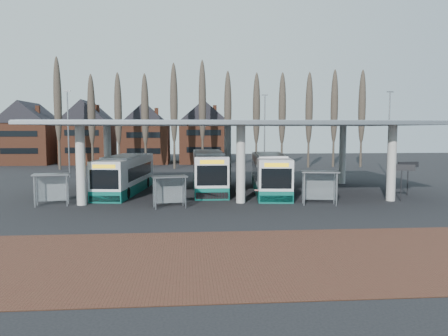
{
  "coord_description": "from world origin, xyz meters",
  "views": [
    {
      "loc": [
        -4.04,
        -30.61,
        5.67
      ],
      "look_at": [
        -0.92,
        7.0,
        2.3
      ],
      "focal_mm": 35.0,
      "sensor_mm": 36.0,
      "label": 1
    }
  ],
  "objects": [
    {
      "name": "bus_1",
      "position": [
        -2.11,
        10.32,
        1.7
      ],
      "size": [
        2.84,
        13.0,
        3.61
      ],
      "rotation": [
        0.0,
        0.0,
        -0.0
      ],
      "color": "silver",
      "rests_on": "ground"
    },
    {
      "name": "lamp_post_a",
      "position": [
        -18.0,
        22.0,
        5.34
      ],
      "size": [
        0.8,
        0.16,
        10.17
      ],
      "color": "slate",
      "rests_on": "ground"
    },
    {
      "name": "bus_2",
      "position": [
        3.31,
        8.14,
        1.64
      ],
      "size": [
        3.95,
        12.7,
        3.47
      ],
      "rotation": [
        0.0,
        0.0,
        -0.1
      ],
      "color": "silver",
      "rests_on": "ground"
    },
    {
      "name": "ground",
      "position": [
        0.0,
        0.0,
        0.0
      ],
      "size": [
        140.0,
        140.0,
        0.0
      ],
      "primitive_type": "plane",
      "color": "black",
      "rests_on": "ground"
    },
    {
      "name": "bus_0",
      "position": [
        -9.65,
        9.06,
        1.57
      ],
      "size": [
        4.07,
        12.21,
        3.33
      ],
      "rotation": [
        0.0,
        0.0,
        -0.13
      ],
      "color": "silver",
      "rests_on": "ground"
    },
    {
      "name": "shelter_0",
      "position": [
        -14.13,
        2.44,
        1.74
      ],
      "size": [
        2.75,
        1.7,
        2.39
      ],
      "rotation": [
        0.0,
        0.0,
        0.17
      ],
      "color": "gray",
      "rests_on": "ground"
    },
    {
      "name": "brick_strip",
      "position": [
        0.0,
        -12.0,
        0.01
      ],
      "size": [
        70.0,
        10.0,
        0.03
      ],
      "primitive_type": "cube",
      "color": "#4E2D1F",
      "rests_on": "ground"
    },
    {
      "name": "townhouse_row",
      "position": [
        -15.75,
        44.0,
        5.94
      ],
      "size": [
        36.8,
        10.3,
        12.25
      ],
      "color": "brown",
      "rests_on": "ground"
    },
    {
      "name": "info_sign_1",
      "position": [
        14.78,
        5.16,
        2.43
      ],
      "size": [
        1.94,
        0.35,
        2.89
      ],
      "rotation": [
        0.0,
        0.0,
        0.13
      ],
      "color": "black",
      "rests_on": "ground"
    },
    {
      "name": "shelter_2",
      "position": [
        5.81,
        1.25,
        1.85
      ],
      "size": [
        2.93,
        1.81,
        2.55
      ],
      "rotation": [
        0.0,
        0.0,
        -0.17
      ],
      "color": "gray",
      "rests_on": "ground"
    },
    {
      "name": "barrier",
      "position": [
        2.2,
        2.93,
        0.83
      ],
      "size": [
        2.14,
        0.64,
        1.07
      ],
      "rotation": [
        0.0,
        0.0,
        0.06
      ],
      "color": "black",
      "rests_on": "ground"
    },
    {
      "name": "poplar_row",
      "position": [
        0.0,
        33.0,
        8.78
      ],
      "size": [
        45.1,
        1.1,
        14.5
      ],
      "color": "#473D33",
      "rests_on": "ground"
    },
    {
      "name": "shelter_1",
      "position": [
        -5.41,
        0.85,
        1.69
      ],
      "size": [
        2.7,
        1.72,
        2.32
      ],
      "rotation": [
        0.0,
        0.0,
        0.2
      ],
      "color": "gray",
      "rests_on": "ground"
    },
    {
      "name": "lamp_post_b",
      "position": [
        6.0,
        26.0,
        5.34
      ],
      "size": [
        0.8,
        0.16,
        10.17
      ],
      "color": "slate",
      "rests_on": "ground"
    },
    {
      "name": "lamp_post_c",
      "position": [
        20.0,
        20.0,
        5.34
      ],
      "size": [
        0.8,
        0.16,
        10.17
      ],
      "color": "slate",
      "rests_on": "ground"
    },
    {
      "name": "station_canopy",
      "position": [
        0.0,
        8.0,
        5.68
      ],
      "size": [
        32.0,
        16.0,
        6.34
      ],
      "color": "#B8B8B3",
      "rests_on": "ground"
    },
    {
      "name": "info_sign_0",
      "position": [
        12.66,
        2.13,
        2.45
      ],
      "size": [
        1.85,
        0.86,
        2.92
      ],
      "rotation": [
        0.0,
        0.0,
        -0.4
      ],
      "color": "black",
      "rests_on": "ground"
    }
  ]
}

